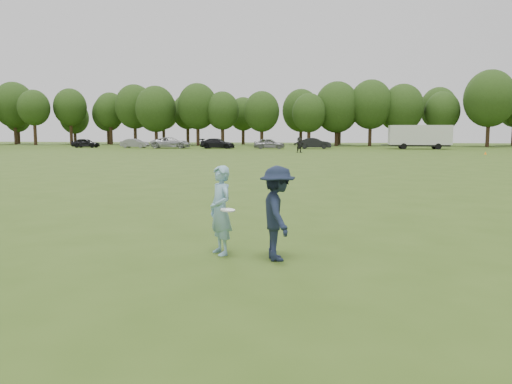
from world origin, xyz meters
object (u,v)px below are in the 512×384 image
player_far_d (299,145)px  car_f (315,143)px  car_b (135,143)px  car_e (269,144)px  field_cone (485,153)px  car_a (86,143)px  defender (277,213)px  thrower (221,210)px  cargo_trailer (420,136)px  car_d (217,143)px  car_c (171,143)px

player_far_d → car_f: bearing=54.9°
car_b → car_f: bearing=-87.9°
car_b → car_e: (19.66, -1.25, 0.06)m
car_f → field_cone: size_ratio=14.99×
car_a → car_f: car_f is taller
field_cone → defender: bearing=-110.5°
thrower → car_b: bearing=165.6°
field_cone → cargo_trailer: 16.13m
car_a → car_f: size_ratio=0.89×
defender → car_d: size_ratio=0.36×
car_d → car_c: bearing=93.7°
thrower → car_a: thrower is taller
thrower → car_d: bearing=155.1°
player_far_d → car_e: bearing=82.6°
thrower → car_c: thrower is taller
defender → car_b: 65.80m
thrower → defender: (1.11, -0.27, 0.01)m
thrower → defender: size_ratio=0.98×
car_c → car_e: (14.01, -0.44, -0.05)m
car_e → car_d: bearing=80.7°
thrower → car_e: size_ratio=0.40×
car_b → cargo_trailer: (39.76, 0.72, 1.11)m
car_a → car_e: bearing=-94.2°
thrower → defender: defender is taller
thrower → car_d: size_ratio=0.35×
car_b → car_e: 19.70m
thrower → defender: 1.14m
thrower → field_cone: 48.51m
player_far_d → field_cone: bearing=-33.9°
car_d → car_f: car_f is taller
thrower → field_cone: (18.05, 45.03, -0.70)m
defender → cargo_trailer: cargo_trailer is taller
thrower → player_far_d: 46.65m
defender → field_cone: bearing=-37.3°
car_e → car_f: size_ratio=0.94×
thrower → car_c: size_ratio=0.30×
car_c → car_e: size_ratio=1.32×
cargo_trailer → car_b: bearing=-179.0°
car_a → cargo_trailer: cargo_trailer is taller
car_f → field_cone: bearing=-127.6°
car_c → field_cone: size_ratio=18.54×
car_b → car_f: car_f is taller
car_b → car_d: bearing=-91.2°
car_e → cargo_trailer: size_ratio=0.47×
car_e → car_f: bearing=-85.3°
player_far_d → car_a: player_far_d is taller
thrower → cargo_trailer: cargo_trailer is taller
car_e → cargo_trailer: cargo_trailer is taller
car_b → defender: bearing=-153.6°
player_far_d → car_b: player_far_d is taller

